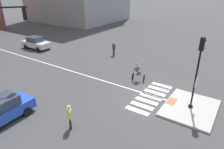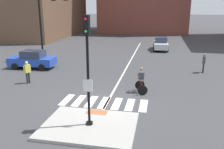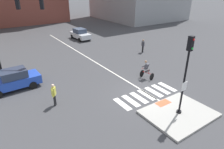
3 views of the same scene
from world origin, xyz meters
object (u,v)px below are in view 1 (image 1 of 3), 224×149
Objects in this scene: signal_pole at (198,68)px; pedestrian_at_curb_left at (70,115)px; cyclist at (138,72)px; car_blue_cross_left at (1,110)px; pedestrian_waiting_far_side at (114,48)px; car_silver_eastbound_distant at (36,43)px.

pedestrian_at_curb_left is (-6.34, 5.55, -2.19)m from signal_pole.
cyclist reaches higher than pedestrian_at_curb_left.
car_blue_cross_left is 2.50× the size of pedestrian_waiting_far_side.
pedestrian_at_curb_left is at bearing -157.12° from pedestrian_waiting_far_side.
car_silver_eastbound_distant is at bearing 45.75° from car_blue_cross_left.
car_blue_cross_left is 16.47m from car_silver_eastbound_distant.
signal_pole is 21.89m from car_silver_eastbound_distant.
cyclist reaches higher than car_silver_eastbound_distant.
signal_pole is 6.09m from cyclist.
pedestrian_at_curb_left is 14.31m from pedestrian_waiting_far_side.
cyclist reaches higher than car_blue_cross_left.
car_blue_cross_left is 11.19m from cyclist.
signal_pole is 8.70m from pedestrian_at_curb_left.
cyclist is (-1.23, -16.26, 0.06)m from car_silver_eastbound_distant.
pedestrian_waiting_far_side is (13.18, 5.56, 0.00)m from pedestrian_at_curb_left.
cyclist reaches higher than pedestrian_waiting_far_side.
car_blue_cross_left is at bearing 156.50° from cyclist.
pedestrian_waiting_far_side is (3.61, -10.41, 0.17)m from car_silver_eastbound_distant.
car_silver_eastbound_distant is (3.23, 21.52, -2.36)m from signal_pole.
car_silver_eastbound_distant is 16.30m from cyclist.
pedestrian_at_curb_left is (-8.34, 0.28, 0.11)m from cyclist.
pedestrian_waiting_far_side reaches higher than car_blue_cross_left.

